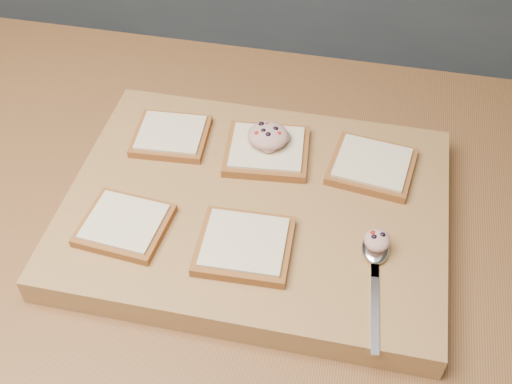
# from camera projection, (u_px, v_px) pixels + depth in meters

# --- Properties ---
(island_counter) EXTENTS (2.00, 0.80, 0.90)m
(island_counter) POSITION_uv_depth(u_px,v_px,m) (257.00, 357.00, 1.28)
(island_counter) COLOR slate
(island_counter) RESTS_ON ground
(cutting_board) EXTENTS (0.53, 0.40, 0.04)m
(cutting_board) POSITION_uv_depth(u_px,v_px,m) (256.00, 210.00, 0.92)
(cutting_board) COLOR #A17345
(cutting_board) RESTS_ON island_counter
(bread_far_left) EXTENTS (0.12, 0.11, 0.02)m
(bread_far_left) POSITION_uv_depth(u_px,v_px,m) (171.00, 135.00, 0.98)
(bread_far_left) COLOR brown
(bread_far_left) RESTS_ON cutting_board
(bread_far_center) EXTENTS (0.13, 0.12, 0.02)m
(bread_far_center) POSITION_uv_depth(u_px,v_px,m) (267.00, 150.00, 0.96)
(bread_far_center) COLOR brown
(bread_far_center) RESTS_ON cutting_board
(bread_far_right) EXTENTS (0.13, 0.12, 0.02)m
(bread_far_right) POSITION_uv_depth(u_px,v_px,m) (372.00, 166.00, 0.94)
(bread_far_right) COLOR brown
(bread_far_right) RESTS_ON cutting_board
(bread_near_left) EXTENTS (0.12, 0.11, 0.02)m
(bread_near_left) POSITION_uv_depth(u_px,v_px,m) (125.00, 224.00, 0.86)
(bread_near_left) COLOR brown
(bread_near_left) RESTS_ON cutting_board
(bread_near_center) EXTENTS (0.13, 0.12, 0.02)m
(bread_near_center) POSITION_uv_depth(u_px,v_px,m) (244.00, 245.00, 0.84)
(bread_near_center) COLOR brown
(bread_near_center) RESTS_ON cutting_board
(tuna_salad_dollop) EXTENTS (0.06, 0.06, 0.03)m
(tuna_salad_dollop) POSITION_uv_depth(u_px,v_px,m) (268.00, 135.00, 0.95)
(tuna_salad_dollop) COLOR tan
(tuna_salad_dollop) RESTS_ON bread_far_center
(spoon) EXTENTS (0.04, 0.18, 0.01)m
(spoon) POSITION_uv_depth(u_px,v_px,m) (375.00, 256.00, 0.83)
(spoon) COLOR silver
(spoon) RESTS_ON cutting_board
(spoon_salad) EXTENTS (0.03, 0.04, 0.02)m
(spoon_salad) POSITION_uv_depth(u_px,v_px,m) (377.00, 240.00, 0.82)
(spoon_salad) COLOR tan
(spoon_salad) RESTS_ON spoon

